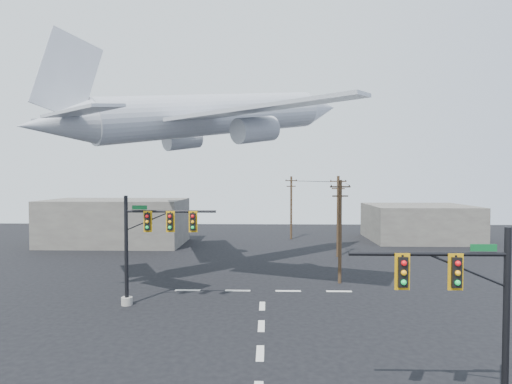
{
  "coord_description": "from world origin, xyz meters",
  "views": [
    {
      "loc": [
        0.39,
        -21.52,
        9.01
      ],
      "look_at": [
        -0.35,
        5.0,
        8.08
      ],
      "focal_mm": 30.0,
      "sensor_mm": 36.0,
      "label": 1
    }
  ],
  "objects_px": {
    "signal_mast_near": "(473,316)",
    "utility_pole_a": "(340,229)",
    "utility_pole_b": "(338,214)",
    "utility_pole_c": "(291,206)",
    "signal_mast_far": "(148,244)",
    "airliner": "(217,116)"
  },
  "relations": [
    {
      "from": "utility_pole_c",
      "to": "airliner",
      "type": "bearing_deg",
      "value": -133.39
    },
    {
      "from": "utility_pole_b",
      "to": "utility_pole_c",
      "type": "bearing_deg",
      "value": 115.07
    },
    {
      "from": "signal_mast_near",
      "to": "signal_mast_far",
      "type": "xyz_separation_m",
      "value": [
        -16.05,
        13.42,
        0.53
      ]
    },
    {
      "from": "signal_mast_far",
      "to": "utility_pole_a",
      "type": "distance_m",
      "value": 15.96
    },
    {
      "from": "signal_mast_far",
      "to": "utility_pole_b",
      "type": "relative_size",
      "value": 0.84
    },
    {
      "from": "signal_mast_far",
      "to": "airliner",
      "type": "height_order",
      "value": "airliner"
    },
    {
      "from": "signal_mast_far",
      "to": "utility_pole_c",
      "type": "xyz_separation_m",
      "value": [
        11.74,
        32.48,
        0.45
      ]
    },
    {
      "from": "signal_mast_far",
      "to": "utility_pole_c",
      "type": "bearing_deg",
      "value": 70.12
    },
    {
      "from": "utility_pole_b",
      "to": "signal_mast_near",
      "type": "bearing_deg",
      "value": -83.76
    },
    {
      "from": "airliner",
      "to": "utility_pole_a",
      "type": "bearing_deg",
      "value": -55.89
    },
    {
      "from": "signal_mast_near",
      "to": "utility_pole_b",
      "type": "height_order",
      "value": "utility_pole_b"
    },
    {
      "from": "utility_pole_a",
      "to": "utility_pole_b",
      "type": "xyz_separation_m",
      "value": [
        1.81,
        12.11,
        0.2
      ]
    },
    {
      "from": "signal_mast_far",
      "to": "airliner",
      "type": "xyz_separation_m",
      "value": [
        3.74,
        9.42,
        10.27
      ]
    },
    {
      "from": "utility_pole_b",
      "to": "utility_pole_c",
      "type": "distance_m",
      "value": 14.37
    },
    {
      "from": "signal_mast_near",
      "to": "utility_pole_a",
      "type": "relative_size",
      "value": 0.81
    },
    {
      "from": "signal_mast_far",
      "to": "utility_pole_a",
      "type": "relative_size",
      "value": 0.88
    },
    {
      "from": "utility_pole_c",
      "to": "utility_pole_b",
      "type": "bearing_deg",
      "value": -95.83
    },
    {
      "from": "signal_mast_near",
      "to": "utility_pole_a",
      "type": "xyz_separation_m",
      "value": [
        -1.58,
        20.16,
        0.79
      ]
    },
    {
      "from": "utility_pole_c",
      "to": "airliner",
      "type": "distance_m",
      "value": 26.31
    },
    {
      "from": "utility_pole_a",
      "to": "airliner",
      "type": "height_order",
      "value": "airliner"
    },
    {
      "from": "utility_pole_a",
      "to": "airliner",
      "type": "bearing_deg",
      "value": 158.3
    },
    {
      "from": "utility_pole_a",
      "to": "utility_pole_c",
      "type": "relative_size",
      "value": 0.96
    }
  ]
}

